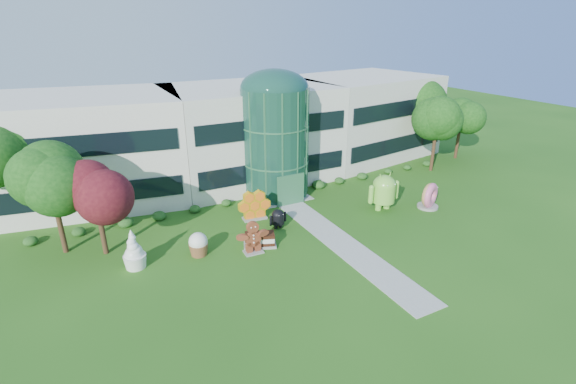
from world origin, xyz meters
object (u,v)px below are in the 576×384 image
donut (429,195)px  gingerbread (253,237)px  android_black (278,217)px  android_green (384,190)px

donut → gingerbread: (-16.59, -0.01, 0.06)m
android_black → donut: bearing=-18.4°
android_black → gingerbread: (-3.24, -2.62, 0.31)m
android_green → android_black: android_green is taller
gingerbread → donut: bearing=2.8°
android_green → gingerbread: android_green is taller
android_green → donut: (3.69, -1.62, -0.65)m
android_green → android_black: 9.74m
android_green → gingerbread: size_ratio=1.37×
android_green → donut: size_ratio=1.56×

